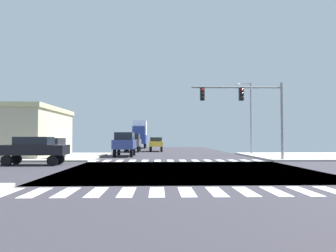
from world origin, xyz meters
The scene contains 12 objects.
ground centered at (0.00, 0.00, -0.03)m, with size 90.00×90.00×0.05m.
sidewalk_corner_ne centered at (13.00, 12.00, 0.07)m, with size 12.00×12.00×0.14m.
sidewalk_corner_nw centered at (-13.00, 12.00, 0.07)m, with size 12.00×12.00×0.14m.
crosswalk_near centered at (-0.25, -7.30, 0.00)m, with size 13.50×2.00×0.01m.
crosswalk_far centered at (-0.25, 7.30, 0.00)m, with size 13.50×2.00×0.01m.
traffic_signal_mast centered at (5.23, 6.83, 4.62)m, with size 7.31×0.55×6.21m.
street_lamp centered at (8.04, 15.86, 4.67)m, with size 1.78×0.32×7.77m.
box_truck_crossing_1 centered at (-5.00, 38.45, 2.56)m, with size 2.40×7.20×4.85m.
sedan_queued_1 centered at (-2.00, 24.71, 1.12)m, with size 1.80×4.30×1.88m.
suv_leading_3 centered at (-5.00, 13.40, 1.39)m, with size 1.96×4.60×2.34m.
suv_middle_4 centered at (-5.00, 23.20, 1.39)m, with size 1.96×4.60×2.34m.
sedan_inner_3 centered at (-10.01, 3.50, 1.12)m, with size 4.30×1.80×1.88m.
Camera 1 is at (-1.71, -17.99, 1.81)m, focal length 33.96 mm.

